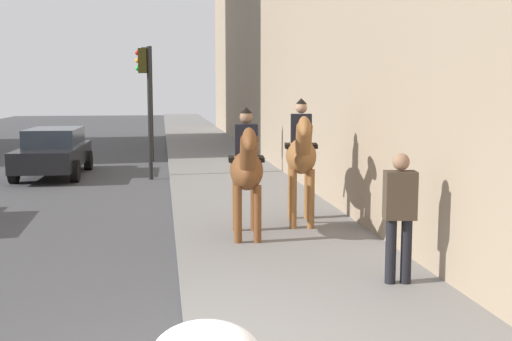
{
  "coord_description": "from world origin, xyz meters",
  "views": [
    {
      "loc": [
        -5.52,
        0.19,
        2.63
      ],
      "look_at": [
        4.0,
        -1.21,
        1.4
      ],
      "focal_mm": 44.91,
      "sensor_mm": 36.0,
      "label": 1
    }
  ],
  "objects_px": {
    "pedestrian_greeting": "(400,209)",
    "car_far_lane": "(54,151)",
    "traffic_light_near_curb": "(146,91)",
    "mounted_horse_near": "(247,167)",
    "mounted_horse_far": "(301,154)",
    "traffic_light_far_curb": "(148,85)"
  },
  "relations": [
    {
      "from": "mounted_horse_near",
      "to": "mounted_horse_far",
      "type": "distance_m",
      "value": 1.47
    },
    {
      "from": "pedestrian_greeting",
      "to": "traffic_light_far_curb",
      "type": "xyz_separation_m",
      "value": [
        15.88,
        3.46,
        1.67
      ]
    },
    {
      "from": "mounted_horse_far",
      "to": "traffic_light_near_curb",
      "type": "bearing_deg",
      "value": -148.71
    },
    {
      "from": "pedestrian_greeting",
      "to": "mounted_horse_far",
      "type": "bearing_deg",
      "value": 14.94
    },
    {
      "from": "mounted_horse_near",
      "to": "car_far_lane",
      "type": "height_order",
      "value": "mounted_horse_near"
    },
    {
      "from": "mounted_horse_near",
      "to": "traffic_light_far_curb",
      "type": "distance_m",
      "value": 13.24
    },
    {
      "from": "mounted_horse_near",
      "to": "traffic_light_near_curb",
      "type": "height_order",
      "value": "traffic_light_near_curb"
    },
    {
      "from": "traffic_light_near_curb",
      "to": "pedestrian_greeting",
      "type": "bearing_deg",
      "value": -162.76
    },
    {
      "from": "car_far_lane",
      "to": "traffic_light_near_curb",
      "type": "bearing_deg",
      "value": 67.95
    },
    {
      "from": "pedestrian_greeting",
      "to": "car_far_lane",
      "type": "distance_m",
      "value": 13.78
    },
    {
      "from": "mounted_horse_near",
      "to": "mounted_horse_far",
      "type": "xyz_separation_m",
      "value": [
        0.92,
        -1.14,
        0.12
      ]
    },
    {
      "from": "mounted_horse_far",
      "to": "traffic_light_near_curb",
      "type": "distance_m",
      "value": 7.95
    },
    {
      "from": "pedestrian_greeting",
      "to": "traffic_light_far_curb",
      "type": "height_order",
      "value": "traffic_light_far_curb"
    },
    {
      "from": "mounted_horse_far",
      "to": "traffic_light_far_curb",
      "type": "xyz_separation_m",
      "value": [
        12.11,
        2.99,
        1.33
      ]
    },
    {
      "from": "mounted_horse_far",
      "to": "traffic_light_far_curb",
      "type": "bearing_deg",
      "value": -156.98
    },
    {
      "from": "mounted_horse_far",
      "to": "car_far_lane",
      "type": "height_order",
      "value": "mounted_horse_far"
    },
    {
      "from": "mounted_horse_far",
      "to": "traffic_light_far_curb",
      "type": "distance_m",
      "value": 12.54
    },
    {
      "from": "mounted_horse_far",
      "to": "mounted_horse_near",
      "type": "bearing_deg",
      "value": -41.91
    },
    {
      "from": "car_far_lane",
      "to": "traffic_light_far_curb",
      "type": "height_order",
      "value": "traffic_light_far_curb"
    },
    {
      "from": "mounted_horse_near",
      "to": "pedestrian_greeting",
      "type": "height_order",
      "value": "mounted_horse_near"
    },
    {
      "from": "mounted_horse_near",
      "to": "mounted_horse_far",
      "type": "height_order",
      "value": "mounted_horse_far"
    },
    {
      "from": "mounted_horse_near",
      "to": "pedestrian_greeting",
      "type": "xyz_separation_m",
      "value": [
        -2.85,
        -1.61,
        -0.22
      ]
    }
  ]
}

